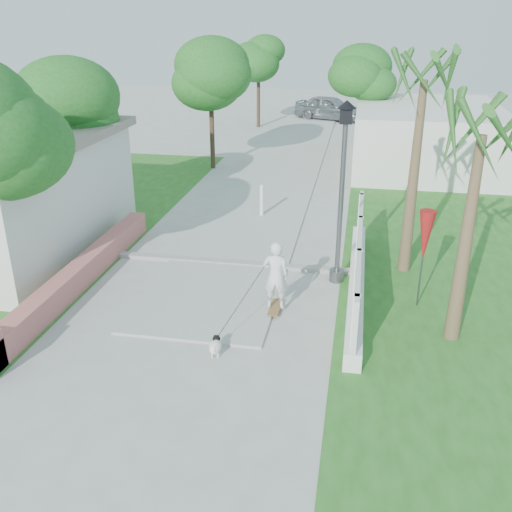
% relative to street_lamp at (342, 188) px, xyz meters
% --- Properties ---
extents(ground, '(90.00, 90.00, 0.00)m').
position_rel_street_lamp_xyz_m(ground, '(-2.90, -5.50, -2.43)').
color(ground, '#B7B7B2').
rests_on(ground, ground).
extents(path_strip, '(3.20, 36.00, 0.06)m').
position_rel_street_lamp_xyz_m(path_strip, '(-2.90, 14.50, -2.40)').
color(path_strip, '#B7B7B2').
rests_on(path_strip, ground).
extents(curb, '(6.50, 0.25, 0.10)m').
position_rel_street_lamp_xyz_m(curb, '(-2.90, 0.50, -2.38)').
color(curb, '#999993').
rests_on(curb, ground).
extents(grass_left, '(8.00, 20.00, 0.01)m').
position_rel_street_lamp_xyz_m(grass_left, '(-9.90, 2.50, -2.42)').
color(grass_left, '#27621F').
rests_on(grass_left, ground).
extents(grass_right, '(8.00, 20.00, 0.01)m').
position_rel_street_lamp_xyz_m(grass_right, '(4.10, 2.50, -2.42)').
color(grass_right, '#27621F').
rests_on(grass_right, ground).
extents(pink_wall, '(0.45, 8.20, 0.80)m').
position_rel_street_lamp_xyz_m(pink_wall, '(-6.20, -1.95, -2.11)').
color(pink_wall, '#C16863').
rests_on(pink_wall, ground).
extents(lattice_fence, '(0.35, 7.00, 1.50)m').
position_rel_street_lamp_xyz_m(lattice_fence, '(0.50, -0.50, -1.88)').
color(lattice_fence, white).
rests_on(lattice_fence, ground).
extents(building_right, '(6.00, 8.00, 2.60)m').
position_rel_street_lamp_xyz_m(building_right, '(3.10, 12.50, -1.13)').
color(building_right, silver).
rests_on(building_right, ground).
extents(street_lamp, '(0.44, 0.44, 4.44)m').
position_rel_street_lamp_xyz_m(street_lamp, '(0.00, 0.00, 0.00)').
color(street_lamp, '#59595E').
rests_on(street_lamp, ground).
extents(bollard, '(0.14, 0.14, 1.09)m').
position_rel_street_lamp_xyz_m(bollard, '(-2.70, 4.50, -1.84)').
color(bollard, white).
rests_on(bollard, ground).
extents(patio_umbrella, '(0.36, 0.36, 2.30)m').
position_rel_street_lamp_xyz_m(patio_umbrella, '(1.90, -1.00, -0.74)').
color(patio_umbrella, '#59595E').
rests_on(patio_umbrella, ground).
extents(tree_left_mid, '(3.20, 3.20, 4.85)m').
position_rel_street_lamp_xyz_m(tree_left_mid, '(-8.38, 2.98, 1.07)').
color(tree_left_mid, '#4C3826').
rests_on(tree_left_mid, ground).
extents(tree_path_left, '(3.40, 3.40, 5.23)m').
position_rel_street_lamp_xyz_m(tree_path_left, '(-5.88, 10.48, 1.39)').
color(tree_path_left, '#4C3826').
rests_on(tree_path_left, ground).
extents(tree_path_right, '(3.00, 3.00, 4.79)m').
position_rel_street_lamp_xyz_m(tree_path_right, '(0.32, 14.48, 1.07)').
color(tree_path_right, '#4C3826').
rests_on(tree_path_right, ground).
extents(tree_path_far, '(3.20, 3.20, 5.17)m').
position_rel_street_lamp_xyz_m(tree_path_far, '(-5.68, 20.48, 1.39)').
color(tree_path_far, '#4C3826').
rests_on(tree_path_far, ground).
extents(palm_far, '(1.80, 1.80, 5.30)m').
position_rel_street_lamp_xyz_m(palm_far, '(1.70, 1.00, 2.06)').
color(palm_far, brown).
rests_on(palm_far, ground).
extents(palm_near, '(1.80, 1.80, 4.70)m').
position_rel_street_lamp_xyz_m(palm_near, '(2.50, -2.30, 1.53)').
color(palm_near, brown).
rests_on(palm_near, ground).
extents(skateboarder, '(1.17, 2.25, 1.67)m').
position_rel_street_lamp_xyz_m(skateboarder, '(-1.69, -2.51, -1.70)').
color(skateboarder, olive).
rests_on(skateboarder, ground).
extents(dog, '(0.28, 0.52, 0.36)m').
position_rel_street_lamp_xyz_m(dog, '(-2.16, -3.83, -2.23)').
color(dog, white).
rests_on(dog, ground).
extents(parked_car, '(4.72, 3.08, 1.49)m').
position_rel_street_lamp_xyz_m(parked_car, '(-1.71, 23.67, -1.68)').
color(parked_car, '#999CA1').
rests_on(parked_car, ground).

